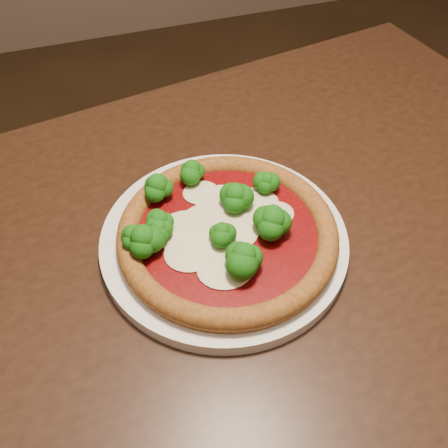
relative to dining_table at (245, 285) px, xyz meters
name	(u,v)px	position (x,y,z in m)	size (l,w,h in m)	color
floor	(248,405)	(0.05, 0.06, -0.64)	(4.00, 4.00, 0.00)	black
dining_table	(245,285)	(0.00, 0.00, 0.00)	(1.24, 0.94, 0.75)	black
plate	(224,240)	(-0.03, 0.00, 0.11)	(0.32, 0.32, 0.02)	silver
pizza	(223,230)	(-0.03, 0.00, 0.14)	(0.28, 0.28, 0.06)	brown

